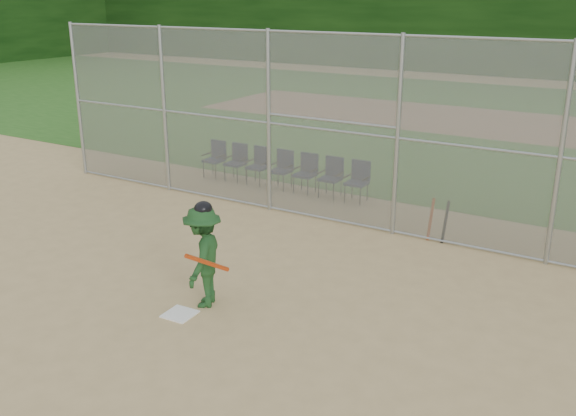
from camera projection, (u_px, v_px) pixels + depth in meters
The scene contains 14 objects.
ground at pixel (202, 323), 9.62m from camera, with size 100.00×100.00×0.00m, color tan.
grass_strip at pixel (499, 124), 24.23m from camera, with size 100.00×100.00×0.00m, color #295F1C.
dirt_patch_far at pixel (499, 124), 24.23m from camera, with size 24.00×24.00×0.00m, color tan.
backstop_fence at pixel (351, 129), 13.02m from camera, with size 16.09×0.09×4.00m.
home_plate at pixel (180, 314), 9.86m from camera, with size 0.45×0.45×0.02m, color white.
batter_at_plate at pixel (203, 256), 9.94m from camera, with size 1.01×1.38×1.72m.
spare_bats at pixel (438, 220), 12.72m from camera, with size 0.36×0.31×0.84m.
chair_0 at pixel (214, 159), 17.10m from camera, with size 0.54×0.52×0.96m, color #0E1835, non-canonical shape.
chair_1 at pixel (235, 163), 16.76m from camera, with size 0.54×0.52×0.96m, color #0E1835, non-canonical shape.
chair_2 at pixel (257, 166), 16.42m from camera, with size 0.54×0.52×0.96m, color #0E1835, non-canonical shape.
chair_3 at pixel (281, 170), 16.08m from camera, with size 0.54×0.52×0.96m, color #0E1835, non-canonical shape.
chair_4 at pixel (305, 174), 15.74m from camera, with size 0.54×0.52×0.96m, color #0E1835, non-canonical shape.
chair_5 at pixel (330, 178), 15.39m from camera, with size 0.54×0.52×0.96m, color #0E1835, non-canonical shape.
chair_6 at pixel (356, 182), 15.05m from camera, with size 0.54×0.52×0.96m, color #0E1835, non-canonical shape.
Camera 1 is at (5.53, -6.67, 4.70)m, focal length 40.00 mm.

